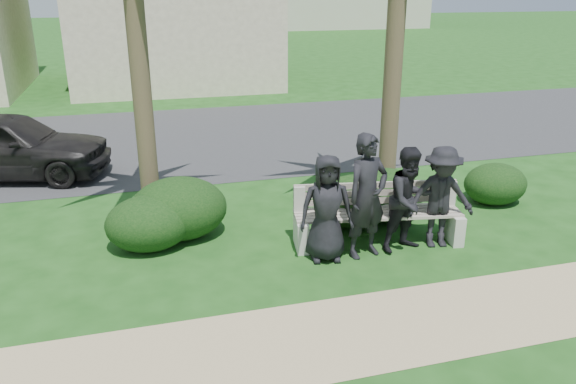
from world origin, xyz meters
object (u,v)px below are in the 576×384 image
object	(u,v)px
park_bench	(377,218)
man_a	(327,208)
man_d	(441,197)
man_b	(367,196)
man_c	(410,200)
car_a	(7,145)

from	to	relation	value
park_bench	man_a	bearing A→B (deg)	-152.92
man_d	man_b	bearing A→B (deg)	-170.12
man_b	man_c	size ratio (longest dim) A/B	1.16
man_b	car_a	world-z (taller)	man_b
man_a	car_a	size ratio (longest dim) A/B	0.39
park_bench	man_b	world-z (taller)	man_b
car_a	man_c	bearing A→B (deg)	-114.96
man_a	man_d	bearing A→B (deg)	8.14
man_c	park_bench	bearing A→B (deg)	122.44
man_b	man_c	bearing A→B (deg)	-13.89
man_b	park_bench	bearing A→B (deg)	30.07
man_b	man_d	xyz separation A→B (m)	(1.24, -0.00, -0.14)
man_a	man_d	xyz separation A→B (m)	(1.86, -0.05, 0.00)
man_d	car_a	distance (m)	9.04
man_d	car_a	size ratio (longest dim) A/B	0.39
man_d	park_bench	bearing A→B (deg)	168.15
man_b	man_a	bearing A→B (deg)	161.43
man_b	car_a	distance (m)	8.10
man_c	car_a	bearing A→B (deg)	126.19
man_c	man_b	bearing A→B (deg)	167.01
man_a	man_d	world-z (taller)	man_d
park_bench	man_c	distance (m)	0.64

